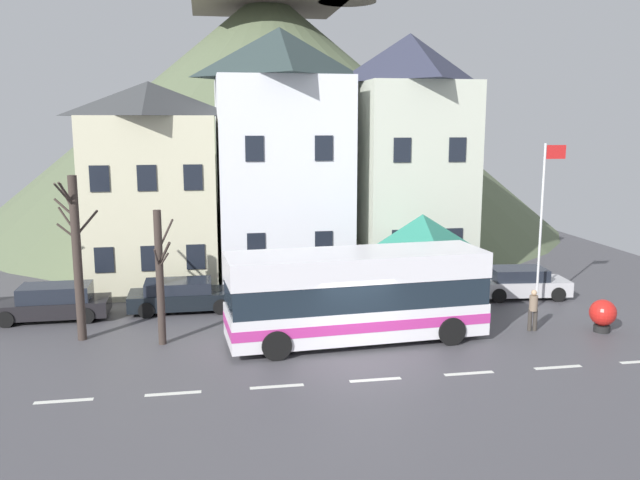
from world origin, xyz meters
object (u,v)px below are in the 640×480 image
townhouse_02 (408,157)px  pedestrian_00 (533,309)px  pedestrian_01 (433,294)px  transit_bus (356,296)px  hilltop_castle (269,105)px  harbour_buoy (603,314)px  parked_car_01 (183,296)px  townhouse_00 (152,186)px  flagpole (543,214)px  bus_shelter (422,233)px  public_bench (369,285)px  bare_tree_02 (77,255)px  parked_car_00 (52,303)px  bare_tree_00 (160,276)px  townhouse_01 (281,156)px  parked_car_02 (520,283)px

townhouse_02 → pedestrian_00: size_ratio=7.60×
pedestrian_01 → transit_bus: bearing=-149.2°
hilltop_castle → harbour_buoy: bearing=-72.0°
parked_car_01 → pedestrian_01: bearing=-16.2°
townhouse_00 → townhouse_02: (12.48, 0.49, 1.22)m
townhouse_00 → townhouse_02: 12.55m
pedestrian_00 → flagpole: bearing=58.5°
pedestrian_00 → transit_bus: bearing=179.6°
bus_shelter → pedestrian_00: (3.11, -3.77, -2.31)m
harbour_buoy → parked_car_01: bearing=160.2°
townhouse_00 → townhouse_02: townhouse_02 is taller
transit_bus → pedestrian_00: transit_bus is taller
flagpole → harbour_buoy: size_ratio=5.58×
transit_bus → flagpole: bearing=14.4°
public_bench → pedestrian_00: bearing=-51.7°
townhouse_02 → bare_tree_02: size_ratio=2.03×
parked_car_00 → public_bench: parked_car_00 is taller
bare_tree_00 → parked_car_00: bearing=139.7°
parked_car_00 → pedestrian_00: pedestrian_00 is taller
townhouse_00 → bare_tree_02: (-2.11, -7.68, -1.65)m
townhouse_00 → townhouse_02: size_ratio=0.80×
public_bench → bare_tree_00: bare_tree_00 is taller
townhouse_02 → transit_bus: 11.95m
townhouse_02 → pedestrian_01: bearing=-99.5°
hilltop_castle → flagpole: hilltop_castle is taller
flagpole → harbour_buoy: bearing=-78.2°
townhouse_02 → parked_car_01: 13.31m
pedestrian_01 → bare_tree_02: (-13.27, -0.33, 2.11)m
bare_tree_00 → transit_bus: bearing=-6.8°
bus_shelter → flagpole: bearing=-10.2°
transit_bus → pedestrian_01: 4.24m
parked_car_01 → townhouse_01: bearing=47.3°
townhouse_00 → flagpole: (16.09, -6.65, -0.78)m
parked_car_01 → bare_tree_02: 5.30m
transit_bus → bus_shelter: bus_shelter is taller
hilltop_castle → flagpole: (8.75, -25.73, -5.01)m
townhouse_00 → parked_car_01: (1.37, -4.54, -4.12)m
transit_bus → townhouse_02: bearing=59.7°
transit_bus → pedestrian_00: 6.80m
public_bench → harbour_buoy: (7.26, -6.60, 0.21)m
pedestrian_01 → flagpole: bearing=8.1°
pedestrian_01 → harbour_buoy: bearing=-26.0°
parked_car_00 → pedestrian_00: (17.99, -4.63, 0.18)m
townhouse_00 → parked_car_01: bearing=-73.2°
townhouse_02 → harbour_buoy: bearing=-67.7°
parked_car_02 → pedestrian_01: (-4.94, -2.38, 0.34)m
bare_tree_00 → parked_car_01: bearing=82.0°
transit_bus → townhouse_00: bearing=124.4°
hilltop_castle → transit_bus: bearing=-89.6°
flagpole → pedestrian_01: bearing=-171.9°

